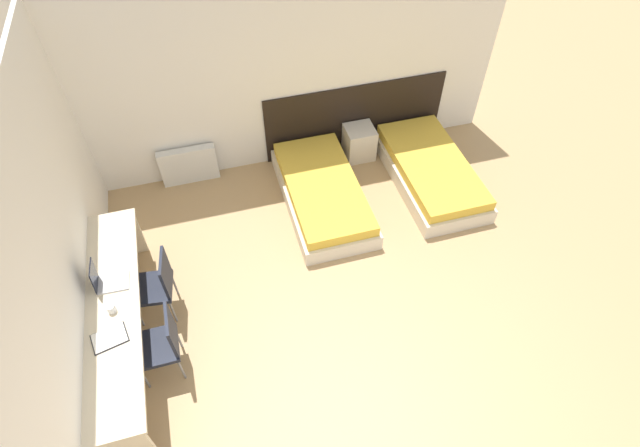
# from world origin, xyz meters

# --- Properties ---
(ground_plane) EXTENTS (20.00, 20.00, 0.00)m
(ground_plane) POSITION_xyz_m (0.00, 0.00, 0.00)
(ground_plane) COLOR tan
(wall_back) EXTENTS (6.01, 0.05, 2.70)m
(wall_back) POSITION_xyz_m (0.00, 4.10, 1.35)
(wall_back) COLOR white
(wall_back) RESTS_ON ground_plane
(wall_left) EXTENTS (0.05, 5.07, 2.70)m
(wall_left) POSITION_xyz_m (-2.53, 2.04, 1.35)
(wall_left) COLOR white
(wall_left) RESTS_ON ground_plane
(headboard_panel) EXTENTS (2.61, 0.03, 1.03)m
(headboard_panel) POSITION_xyz_m (1.04, 4.06, 0.52)
(headboard_panel) COLOR black
(headboard_panel) RESTS_ON ground_plane
(bed_near_window) EXTENTS (0.97, 1.94, 0.37)m
(bed_near_window) POSITION_xyz_m (0.27, 3.06, 0.18)
(bed_near_window) COLOR beige
(bed_near_window) RESTS_ON ground_plane
(bed_near_door) EXTENTS (0.97, 1.94, 0.37)m
(bed_near_door) POSITION_xyz_m (1.81, 3.06, 0.18)
(bed_near_door) COLOR beige
(bed_near_door) RESTS_ON ground_plane
(nightstand) EXTENTS (0.41, 0.39, 0.48)m
(nightstand) POSITION_xyz_m (1.04, 3.84, 0.24)
(nightstand) COLOR beige
(nightstand) RESTS_ON ground_plane
(radiator) EXTENTS (0.77, 0.12, 0.54)m
(radiator) POSITION_xyz_m (-1.36, 3.98, 0.27)
(radiator) COLOR silver
(radiator) RESTS_ON ground_plane
(desk) EXTENTS (0.51, 2.57, 0.73)m
(desk) POSITION_xyz_m (-2.25, 1.61, 0.59)
(desk) COLOR beige
(desk) RESTS_ON ground_plane
(chair_near_laptop) EXTENTS (0.47, 0.47, 0.87)m
(chair_near_laptop) POSITION_xyz_m (-1.87, 1.96, 0.48)
(chair_near_laptop) COLOR black
(chair_near_laptop) RESTS_ON ground_plane
(chair_near_notebook) EXTENTS (0.42, 0.42, 0.87)m
(chair_near_notebook) POSITION_xyz_m (-1.87, 1.25, 0.48)
(chair_near_notebook) COLOR black
(chair_near_notebook) RESTS_ON ground_plane
(laptop) EXTENTS (0.32, 0.24, 0.32)m
(laptop) POSITION_xyz_m (-2.28, 1.90, 0.79)
(laptop) COLOR silver
(laptop) RESTS_ON desk
(open_notebook) EXTENTS (0.35, 0.29, 0.02)m
(open_notebook) POSITION_xyz_m (-2.28, 1.27, 0.74)
(open_notebook) COLOR black
(open_notebook) RESTS_ON desk
(mug) EXTENTS (0.08, 0.08, 0.09)m
(mug) POSITION_xyz_m (-2.25, 1.57, 0.77)
(mug) COLOR white
(mug) RESTS_ON desk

